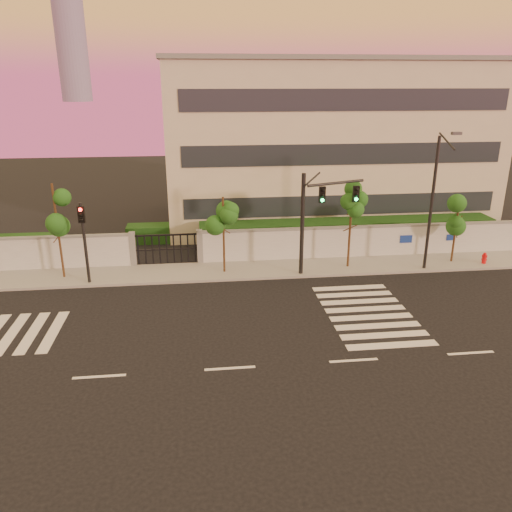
{
  "coord_description": "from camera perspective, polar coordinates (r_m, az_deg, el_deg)",
  "views": [
    {
      "loc": [
        -0.97,
        -17.0,
        10.66
      ],
      "look_at": [
        1.73,
        6.0,
        2.52
      ],
      "focal_mm": 35.0,
      "sensor_mm": 36.0,
      "label": 1
    }
  ],
  "objects": [
    {
      "name": "hedge_row",
      "position": [
        33.3,
        -2.73,
        2.16
      ],
      "size": [
        41.0,
        4.25,
        1.8
      ],
      "color": "black",
      "rests_on": "ground"
    },
    {
      "name": "street_tree_c",
      "position": [
        29.29,
        -21.91,
        4.91
      ],
      "size": [
        1.5,
        1.2,
        5.51
      ],
      "color": "#382314",
      "rests_on": "ground"
    },
    {
      "name": "street_tree_f",
      "position": [
        32.3,
        22.05,
        4.3
      ],
      "size": [
        1.55,
        1.23,
        4.13
      ],
      "color": "#382314",
      "rests_on": "ground"
    },
    {
      "name": "road_markings",
      "position": [
        23.34,
        -7.53,
        -7.97
      ],
      "size": [
        57.0,
        7.62,
        0.02
      ],
      "color": "silver",
      "rests_on": "ground"
    },
    {
      "name": "traffic_signal_main",
      "position": [
        28.06,
        6.86,
        4.99
      ],
      "size": [
        3.68,
        1.37,
        5.95
      ],
      "rotation": [
        0.0,
        0.0,
        0.34
      ],
      "color": "black",
      "rests_on": "ground"
    },
    {
      "name": "streetlight_east",
      "position": [
        30.01,
        19.65,
        6.28
      ],
      "size": [
        0.49,
        1.98,
        8.22
      ],
      "color": "black",
      "rests_on": "ground"
    },
    {
      "name": "traffic_signal_secondary",
      "position": [
        28.22,
        -19.09,
        2.41
      ],
      "size": [
        0.36,
        0.35,
        4.64
      ],
      "rotation": [
        0.0,
        0.0,
        -0.17
      ],
      "color": "black",
      "rests_on": "ground"
    },
    {
      "name": "institutional_building",
      "position": [
        40.49,
        7.79,
        12.81
      ],
      "size": [
        24.4,
        12.4,
        12.25
      ],
      "color": "beige",
      "rests_on": "ground"
    },
    {
      "name": "perimeter_wall",
      "position": [
        30.56,
        -4.35,
        1.03
      ],
      "size": [
        60.0,
        0.36,
        2.2
      ],
      "color": "#ADAFB4",
      "rests_on": "ground"
    },
    {
      "name": "street_tree_d",
      "position": [
        28.24,
        -3.72,
        4.37
      ],
      "size": [
        1.53,
        1.22,
        4.57
      ],
      "color": "#382314",
      "rests_on": "ground"
    },
    {
      "name": "fire_hydrant",
      "position": [
        33.39,
        24.62,
        -0.33
      ],
      "size": [
        0.33,
        0.31,
        0.83
      ],
      "rotation": [
        0.0,
        0.0,
        -0.41
      ],
      "color": "red",
      "rests_on": "ground"
    },
    {
      "name": "ground",
      "position": [
        20.09,
        -2.99,
        -12.71
      ],
      "size": [
        120.0,
        120.0,
        0.0
      ],
      "primitive_type": "plane",
      "color": "black",
      "rests_on": "ground"
    },
    {
      "name": "street_tree_e",
      "position": [
        29.41,
        10.9,
        5.82
      ],
      "size": [
        1.64,
        1.31,
        5.36
      ],
      "color": "#382314",
      "rests_on": "ground"
    },
    {
      "name": "sidewalk",
      "position": [
        29.48,
        -4.37,
        -1.73
      ],
      "size": [
        60.0,
        3.0,
        0.15
      ],
      "primitive_type": "cube",
      "color": "gray",
      "rests_on": "ground"
    }
  ]
}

